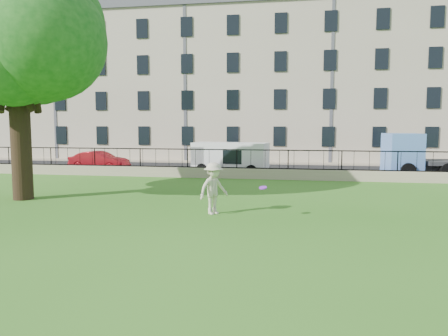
% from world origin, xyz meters
% --- Properties ---
extents(ground, '(120.00, 120.00, 0.00)m').
position_xyz_m(ground, '(0.00, 0.00, 0.00)').
color(ground, '#2D6A19').
rests_on(ground, ground).
extents(retaining_wall, '(50.00, 0.40, 0.60)m').
position_xyz_m(retaining_wall, '(0.00, 12.00, 0.30)').
color(retaining_wall, gray).
rests_on(retaining_wall, ground).
extents(iron_railing, '(50.00, 0.05, 1.13)m').
position_xyz_m(iron_railing, '(0.00, 12.00, 1.15)').
color(iron_railing, black).
rests_on(iron_railing, retaining_wall).
extents(street, '(60.00, 9.00, 0.01)m').
position_xyz_m(street, '(0.00, 16.70, 0.01)').
color(street, black).
rests_on(street, ground).
extents(sidewalk, '(60.00, 1.40, 0.12)m').
position_xyz_m(sidewalk, '(0.00, 21.90, 0.06)').
color(sidewalk, gray).
rests_on(sidewalk, ground).
extents(building_row, '(56.40, 10.40, 13.80)m').
position_xyz_m(building_row, '(0.00, 27.57, 6.92)').
color(building_row, '#C2B39A').
rests_on(building_row, ground).
extents(tree, '(8.37, 6.57, 10.55)m').
position_xyz_m(tree, '(-8.09, 3.38, 7.06)').
color(tree, black).
rests_on(tree, ground).
extents(man, '(1.31, 1.36, 1.86)m').
position_xyz_m(man, '(0.71, 1.72, 0.93)').
color(man, beige).
rests_on(man, ground).
extents(frisbee, '(0.34, 0.33, 0.12)m').
position_xyz_m(frisbee, '(2.49, 1.37, 1.05)').
color(frisbee, purple).
extents(red_sedan, '(4.16, 1.73, 1.34)m').
position_xyz_m(red_sedan, '(-9.88, 14.40, 0.67)').
color(red_sedan, '#B11520').
rests_on(red_sedan, street).
extents(white_van, '(4.97, 2.43, 2.01)m').
position_xyz_m(white_van, '(-0.79, 14.40, 1.00)').
color(white_van, white).
rests_on(white_van, street).
extents(blue_truck, '(6.52, 3.07, 2.63)m').
position_xyz_m(blue_truck, '(12.00, 15.40, 1.31)').
color(blue_truck, '#6291E5').
rests_on(blue_truck, street).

